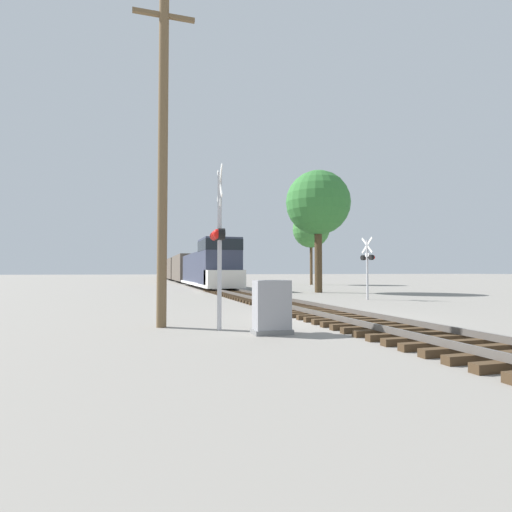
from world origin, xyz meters
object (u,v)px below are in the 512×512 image
crossing_signal_far (368,261)px  utility_pole (163,154)px  crossing_signal_near (218,238)px  tree_far_right (318,203)px  tree_mid_background (311,230)px  relay_cabinet (272,307)px  freight_train (177,269)px

crossing_signal_far → utility_pole: 14.60m
crossing_signal_near → crossing_signal_far: (10.36, 9.14, -0.35)m
tree_far_right → tree_mid_background: tree_far_right is taller
crossing_signal_far → relay_cabinet: crossing_signal_far is taller
crossing_signal_far → utility_pole: utility_pole is taller
freight_train → crossing_signal_near: (-4.24, -58.50, 0.54)m
utility_pole → tree_mid_background: 37.34m
utility_pole → tree_far_right: utility_pole is taller
crossing_signal_near → relay_cabinet: bearing=53.2°
crossing_signal_near → crossing_signal_far: size_ratio=1.27×
crossing_signal_near → crossing_signal_far: bearing=134.9°
freight_train → relay_cabinet: (-3.04, -59.52, -1.31)m
crossing_signal_far → tree_mid_background: tree_mid_background is taller
freight_train → tree_far_right: 42.46m
crossing_signal_far → relay_cabinet: bearing=130.4°
crossing_signal_far → utility_pole: (-11.81, -8.10, 2.85)m
crossing_signal_near → crossing_signal_far: 13.82m
relay_cabinet → tree_mid_background: bearing=64.2°
utility_pole → crossing_signal_near: bearing=-35.4°
freight_train → relay_cabinet: 59.61m
freight_train → tree_mid_background: tree_mid_background is taller
freight_train → tree_far_right: tree_far_right is taller
utility_pole → tree_far_right: 20.18m
relay_cabinet → tree_mid_background: size_ratio=0.16×
crossing_signal_far → relay_cabinet: 13.75m
relay_cabinet → utility_pole: size_ratio=0.14×
crossing_signal_far → freight_train: bearing=-0.5°
utility_pole → freight_train: bearing=84.3°
tree_mid_background → tree_far_right: bearing=-112.5°
crossing_signal_far → tree_mid_background: (7.31, 23.93, 4.44)m
relay_cabinet → tree_mid_background: 38.31m
relay_cabinet → crossing_signal_far: bearing=47.9°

